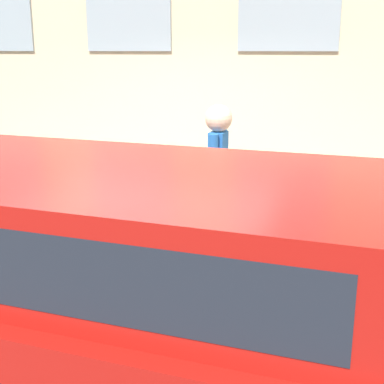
# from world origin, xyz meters

# --- Properties ---
(ground_plane) EXTENTS (80.00, 80.00, 0.00)m
(ground_plane) POSITION_xyz_m (0.00, 0.00, 0.00)
(ground_plane) COLOR #47474C
(sidewalk) EXTENTS (2.24, 60.00, 0.13)m
(sidewalk) POSITION_xyz_m (1.12, 0.00, 0.07)
(sidewalk) COLOR #B2ADA3
(sidewalk) RESTS_ON ground_plane
(fire_hydrant) EXTENTS (0.36, 0.47, 0.79)m
(fire_hydrant) POSITION_xyz_m (0.39, -0.22, 0.54)
(fire_hydrant) COLOR gold
(fire_hydrant) RESTS_ON sidewalk
(person) EXTENTS (0.40, 0.26, 1.64)m
(person) POSITION_xyz_m (0.57, -0.70, 1.12)
(person) COLOR #998466
(person) RESTS_ON sidewalk
(parked_truck_red_near) EXTENTS (2.04, 5.29, 1.57)m
(parked_truck_red_near) POSITION_xyz_m (-1.50, -0.55, 0.91)
(parked_truck_red_near) COLOR black
(parked_truck_red_near) RESTS_ON ground_plane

